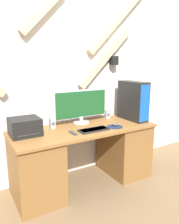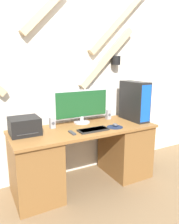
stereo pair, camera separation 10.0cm
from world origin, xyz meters
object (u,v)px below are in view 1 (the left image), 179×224
(computer_tower, at_px, (133,101))
(keyboard, at_px, (94,130))
(remote_control, at_px, (73,133))
(speaker_left, at_px, (52,123))
(monitor, at_px, (81,105))
(mouse, at_px, (115,124))
(printer, at_px, (25,127))
(speaker_right, at_px, (107,114))

(computer_tower, bearing_deg, keyboard, -167.50)
(remote_control, bearing_deg, speaker_left, 112.25)
(monitor, bearing_deg, mouse, -50.23)
(keyboard, distance_m, printer, 0.74)
(remote_control, bearing_deg, keyboard, -4.45)
(printer, bearing_deg, mouse, -12.29)
(monitor, xyz_separation_m, keyboard, (-0.03, -0.35, -0.21))
(printer, bearing_deg, monitor, 8.90)
(computer_tower, bearing_deg, monitor, 163.37)
(monitor, xyz_separation_m, printer, (-0.73, -0.11, -0.14))
(monitor, distance_m, remote_control, 0.49)
(keyboard, bearing_deg, mouse, 3.72)
(speaker_left, bearing_deg, remote_control, -67.75)
(printer, distance_m, speaker_left, 0.34)
(mouse, relative_size, computer_tower, 0.14)
(monitor, distance_m, mouse, 0.48)
(mouse, xyz_separation_m, printer, (-1.00, 0.22, 0.07))
(mouse, relative_size, remote_control, 0.53)
(keyboard, bearing_deg, monitor, 84.85)
(speaker_left, relative_size, speaker_right, 1.00)
(computer_tower, bearing_deg, speaker_right, 143.67)
(mouse, height_order, printer, printer)
(keyboard, relative_size, mouse, 4.88)
(keyboard, relative_size, speaker_left, 2.75)
(monitor, distance_m, speaker_left, 0.43)
(mouse, relative_size, speaker_left, 0.56)
(mouse, relative_size, speaker_right, 0.56)
(speaker_left, bearing_deg, keyboard, -40.14)
(printer, relative_size, remote_control, 2.26)
(speaker_right, height_order, remote_control, speaker_right)
(keyboard, xyz_separation_m, remote_control, (-0.25, 0.02, -0.00))
(speaker_left, xyz_separation_m, speaker_right, (0.79, 0.04, 0.00))
(monitor, height_order, speaker_left, monitor)
(monitor, bearing_deg, printer, -171.10)
(keyboard, relative_size, remote_control, 2.56)
(mouse, distance_m, speaker_left, 0.73)
(speaker_right, bearing_deg, computer_tower, -36.33)
(mouse, bearing_deg, printer, 167.71)
(mouse, xyz_separation_m, remote_control, (-0.56, -0.00, -0.01))
(keyboard, height_order, printer, printer)
(monitor, relative_size, printer, 2.34)
(remote_control, bearing_deg, monitor, 49.93)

